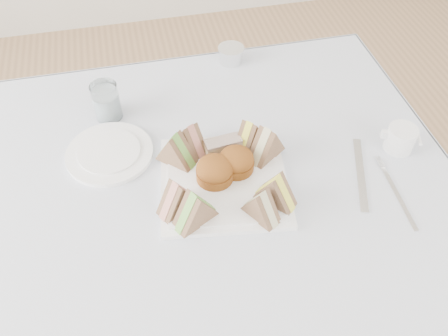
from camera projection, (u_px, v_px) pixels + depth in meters
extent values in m
cube|color=brown|center=(227.00, 283.00, 1.27)|extent=(0.90, 0.90, 0.74)
cube|color=silver|center=(228.00, 196.00, 1.00)|extent=(1.02, 1.02, 0.01)
cube|color=white|center=(224.00, 182.00, 1.01)|extent=(0.30, 0.30, 0.01)
cylinder|color=#9B501A|center=(215.00, 170.00, 0.99)|extent=(0.09, 0.09, 0.05)
cylinder|color=#9B501A|center=(236.00, 161.00, 1.01)|extent=(0.10, 0.10, 0.05)
cube|color=beige|center=(223.00, 146.00, 1.05)|extent=(0.08, 0.04, 0.04)
cylinder|color=white|center=(110.00, 153.00, 1.07)|extent=(0.20, 0.20, 0.01)
cylinder|color=white|center=(106.00, 101.00, 1.12)|extent=(0.08, 0.08, 0.09)
cylinder|color=silver|center=(231.00, 55.00, 1.30)|extent=(0.10, 0.10, 0.04)
cube|color=silver|center=(360.00, 174.00, 1.03)|extent=(0.09, 0.21, 0.00)
cube|color=silver|center=(399.00, 198.00, 0.99)|extent=(0.02, 0.17, 0.00)
cylinder|color=white|center=(401.00, 139.00, 1.07)|extent=(0.08, 0.08, 0.06)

